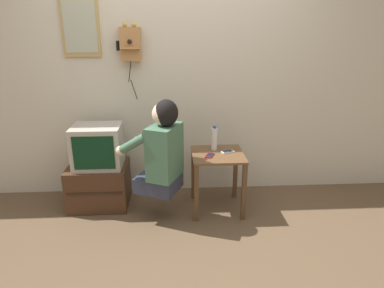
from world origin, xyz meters
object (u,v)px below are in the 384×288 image
person (162,149)px  wall_phone_antique (130,44)px  television (98,146)px  cell_phone_spare (228,152)px  cell_phone_held (210,155)px  water_bottle (214,139)px  framed_picture (80,27)px

person → wall_phone_antique: size_ratio=1.18×
television → cell_phone_spare: bearing=-5.0°
cell_phone_held → cell_phone_spare: (0.18, 0.09, 0.00)m
television → wall_phone_antique: 1.03m
person → cell_phone_spare: person is taller
television → water_bottle: size_ratio=1.91×
cell_phone_spare → water_bottle: water_bottle is taller
cell_phone_held → cell_phone_spare: bearing=48.7°
cell_phone_held → water_bottle: (0.06, 0.17, 0.11)m
wall_phone_antique → cell_phone_held: wall_phone_antique is taller
water_bottle → person: bearing=-151.7°
wall_phone_antique → person: bearing=-62.7°
cell_phone_held → cell_phone_spare: 0.20m
cell_phone_held → wall_phone_antique: bearing=171.5°
wall_phone_antique → cell_phone_held: (0.72, -0.46, -0.98)m
cell_phone_held → cell_phone_spare: same height
wall_phone_antique → framed_picture: framed_picture is taller
wall_phone_antique → cell_phone_spare: 1.39m
television → water_bottle: television is taller
framed_picture → cell_phone_held: 1.71m
person → water_bottle: (0.50, 0.27, 0.00)m
framed_picture → cell_phone_held: size_ratio=3.92×
cell_phone_spare → framed_picture: bearing=-128.2°
framed_picture → water_bottle: framed_picture is taller
television → cell_phone_held: 1.08m
person → framed_picture: framed_picture is taller
television → cell_phone_spare: (1.25, -0.11, -0.04)m
person → cell_phone_held: 0.46m
person → water_bottle: bearing=-37.7°
person → cell_phone_spare: size_ratio=6.20×
water_bottle → cell_phone_spare: bearing=-35.3°
water_bottle → framed_picture: bearing=165.3°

